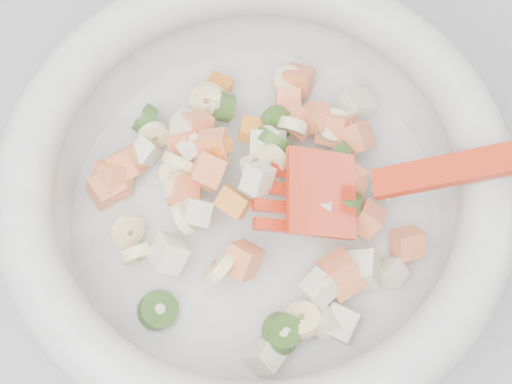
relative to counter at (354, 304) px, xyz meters
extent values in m
cube|color=#949398|center=(0.00, 0.00, 0.00)|extent=(2.00, 0.60, 0.90)
cylinder|color=silver|center=(-0.14, -0.01, 0.46)|extent=(0.29, 0.29, 0.02)
torus|color=silver|center=(-0.14, -0.01, 0.53)|extent=(0.36, 0.36, 0.04)
cylinder|color=#FFEEAA|center=(-0.07, 0.03, 0.49)|extent=(0.03, 0.03, 0.01)
cylinder|color=#FFEEAA|center=(-0.09, 0.08, 0.48)|extent=(0.03, 0.03, 0.01)
cylinder|color=#FFEEAA|center=(-0.14, 0.00, 0.51)|extent=(0.02, 0.02, 0.02)
cylinder|color=#FFEEAA|center=(-0.10, -0.03, 0.50)|extent=(0.03, 0.03, 0.02)
cylinder|color=#FFEEAA|center=(-0.15, 0.08, 0.48)|extent=(0.03, 0.03, 0.03)
cylinder|color=#FFEEAA|center=(-0.18, -0.06, 0.50)|extent=(0.03, 0.03, 0.04)
cylinder|color=#FFEEAA|center=(-0.16, 0.08, 0.49)|extent=(0.03, 0.03, 0.03)
cylinder|color=#FFEEAA|center=(-0.13, 0.00, 0.50)|extent=(0.02, 0.04, 0.04)
cylinder|color=#FFEEAA|center=(-0.21, 0.06, 0.48)|extent=(0.03, 0.01, 0.03)
cylinder|color=#FFEEAA|center=(-0.20, 0.02, 0.49)|extent=(0.03, 0.03, 0.03)
cylinder|color=#FFEEAA|center=(-0.14, -0.11, 0.48)|extent=(0.03, 0.03, 0.02)
cylinder|color=#FFEEAA|center=(-0.24, -0.01, 0.48)|extent=(0.03, 0.03, 0.03)
cylinder|color=#FFEEAA|center=(-0.16, 0.08, 0.48)|extent=(0.02, 0.03, 0.03)
cylinder|color=#FFEEAA|center=(-0.24, -0.03, 0.48)|extent=(0.03, 0.01, 0.03)
cylinder|color=#FFEEAA|center=(-0.20, -0.02, 0.49)|extent=(0.02, 0.03, 0.03)
cylinder|color=#FFEEAA|center=(-0.19, 0.03, 0.49)|extent=(0.03, 0.03, 0.04)
cylinder|color=#FFEEAA|center=(-0.12, -0.03, 0.50)|extent=(0.03, 0.03, 0.03)
cylinder|color=#FFEEAA|center=(-0.12, 0.02, 0.50)|extent=(0.03, 0.03, 0.03)
cylinder|color=#FFEEAA|center=(-0.10, 0.03, 0.49)|extent=(0.03, 0.03, 0.03)
cylinder|color=#FFEEAA|center=(-0.13, 0.03, 0.50)|extent=(0.03, 0.03, 0.02)
cylinder|color=#FFEEAA|center=(-0.11, -0.02, 0.51)|extent=(0.03, 0.03, 0.03)
cylinder|color=#FFEEAA|center=(-0.19, 0.01, 0.49)|extent=(0.03, 0.04, 0.03)
cube|color=#FF7150|center=(-0.07, -0.05, 0.48)|extent=(0.03, 0.03, 0.03)
cube|color=#FF7150|center=(-0.24, 0.03, 0.48)|extent=(0.04, 0.04, 0.04)
cube|color=#FF7150|center=(-0.10, -0.08, 0.49)|extent=(0.03, 0.04, 0.04)
cube|color=#FF7150|center=(-0.08, 0.04, 0.49)|extent=(0.03, 0.03, 0.03)
cube|color=#FF7150|center=(-0.17, -0.06, 0.50)|extent=(0.03, 0.03, 0.03)
cube|color=#FF7150|center=(-0.08, 0.08, 0.47)|extent=(0.03, 0.04, 0.03)
cube|color=#FF7150|center=(-0.08, -0.02, 0.50)|extent=(0.03, 0.03, 0.03)
cube|color=#FF7150|center=(-0.05, -0.07, 0.48)|extent=(0.02, 0.03, 0.03)
cube|color=#FF7150|center=(-0.07, 0.03, 0.49)|extent=(0.04, 0.04, 0.04)
cube|color=#FF7150|center=(-0.25, 0.03, 0.48)|extent=(0.03, 0.03, 0.03)
cube|color=#FF7150|center=(-0.23, 0.04, 0.48)|extent=(0.03, 0.03, 0.03)
cube|color=#FF7150|center=(-0.06, 0.02, 0.49)|extent=(0.03, 0.03, 0.04)
cube|color=#FF7150|center=(-0.10, 0.06, 0.48)|extent=(0.02, 0.03, 0.02)
cube|color=#FF7150|center=(-0.19, 0.00, 0.50)|extent=(0.03, 0.02, 0.03)
cube|color=#FF7150|center=(-0.18, 0.04, 0.49)|extent=(0.03, 0.03, 0.03)
cube|color=#FF7150|center=(-0.17, 0.05, 0.49)|extent=(0.03, 0.03, 0.03)
cube|color=#FF7150|center=(-0.16, 0.03, 0.50)|extent=(0.03, 0.03, 0.03)
cube|color=#FF7150|center=(-0.17, 0.01, 0.50)|extent=(0.03, 0.03, 0.03)
cube|color=#FF7150|center=(-0.10, 0.04, 0.49)|extent=(0.03, 0.03, 0.03)
cylinder|color=#56A336|center=(-0.12, 0.02, 0.50)|extent=(0.03, 0.03, 0.03)
cylinder|color=#56A336|center=(-0.11, 0.04, 0.49)|extent=(0.03, 0.03, 0.03)
cylinder|color=#56A336|center=(-0.09, -0.04, 0.50)|extent=(0.04, 0.03, 0.03)
cylinder|color=#56A336|center=(-0.21, 0.08, 0.48)|extent=(0.03, 0.03, 0.03)
cylinder|color=#56A336|center=(-0.15, 0.07, 0.49)|extent=(0.02, 0.03, 0.03)
cylinder|color=#56A336|center=(-0.15, -0.11, 0.48)|extent=(0.03, 0.03, 0.02)
cylinder|color=#56A336|center=(-0.23, -0.07, 0.47)|extent=(0.03, 0.03, 0.02)
cylinder|color=#56A336|center=(-0.08, 0.00, 0.49)|extent=(0.04, 0.02, 0.04)
cylinder|color=#56A336|center=(-0.15, -0.11, 0.48)|extent=(0.03, 0.03, 0.03)
cube|color=#EFE6CA|center=(-0.14, -0.01, 0.52)|extent=(0.03, 0.03, 0.03)
cube|color=#EFE6CA|center=(-0.17, -0.12, 0.48)|extent=(0.03, 0.03, 0.03)
cube|color=#EFE6CA|center=(-0.09, -0.08, 0.49)|extent=(0.03, 0.03, 0.03)
cube|color=#EFE6CA|center=(-0.13, 0.02, 0.50)|extent=(0.03, 0.04, 0.03)
cube|color=#EFE6CA|center=(-0.12, -0.09, 0.49)|extent=(0.03, 0.03, 0.03)
cube|color=#EFE6CA|center=(-0.04, -0.02, 0.48)|extent=(0.03, 0.03, 0.03)
cube|color=#EFE6CA|center=(-0.06, 0.03, 0.48)|extent=(0.03, 0.03, 0.03)
cube|color=#EFE6CA|center=(-0.12, -0.11, 0.48)|extent=(0.02, 0.02, 0.03)
cube|color=#EFE6CA|center=(-0.18, 0.06, 0.49)|extent=(0.03, 0.03, 0.02)
cube|color=#EFE6CA|center=(-0.18, 0.03, 0.49)|extent=(0.03, 0.02, 0.02)
cube|color=#EFE6CA|center=(-0.05, 0.05, 0.48)|extent=(0.03, 0.03, 0.03)
cube|color=#EFE6CA|center=(-0.11, -0.12, 0.47)|extent=(0.03, 0.03, 0.03)
cube|color=#EFE6CA|center=(-0.06, -0.09, 0.48)|extent=(0.03, 0.03, 0.02)
cube|color=#EFE6CA|center=(-0.21, -0.04, 0.49)|extent=(0.03, 0.03, 0.04)
cube|color=#EFE6CA|center=(-0.19, -0.02, 0.50)|extent=(0.03, 0.03, 0.03)
cube|color=#EFE6CA|center=(-0.21, 0.05, 0.48)|extent=(0.03, 0.03, 0.02)
cube|color=#EFE6CA|center=(-0.11, -0.04, 0.50)|extent=(0.03, 0.03, 0.03)
cube|color=orange|center=(-0.17, 0.03, 0.50)|extent=(0.03, 0.03, 0.03)
cube|color=orange|center=(-0.16, -0.02, 0.51)|extent=(0.03, 0.03, 0.02)
cube|color=orange|center=(-0.13, 0.04, 0.49)|extent=(0.03, 0.03, 0.02)
cube|color=orange|center=(-0.15, 0.09, 0.48)|extent=(0.03, 0.03, 0.02)
cube|color=red|center=(-0.10, -0.03, 0.51)|extent=(0.06, 0.07, 0.03)
cube|color=red|center=(-0.13, 0.00, 0.51)|extent=(0.03, 0.01, 0.02)
cube|color=red|center=(-0.14, -0.02, 0.51)|extent=(0.03, 0.01, 0.02)
cube|color=red|center=(-0.14, -0.03, 0.51)|extent=(0.03, 0.01, 0.02)
cube|color=red|center=(-0.14, -0.04, 0.51)|extent=(0.03, 0.01, 0.02)
camera|label=1|loc=(-0.20, -0.21, 0.96)|focal=50.00mm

